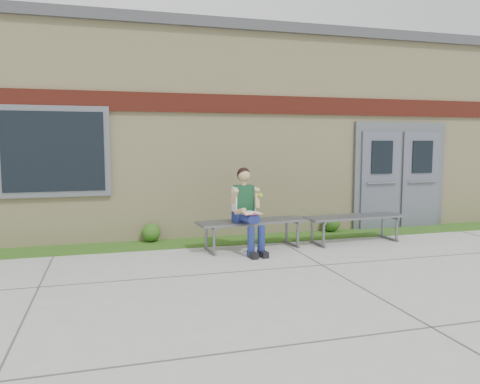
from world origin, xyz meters
name	(u,v)px	position (x,y,z in m)	size (l,w,h in m)	color
ground	(271,280)	(0.00, 0.00, 0.00)	(80.00, 80.00, 0.00)	#9E9E99
grass_strip	(225,241)	(0.00, 2.60, 0.01)	(16.00, 0.80, 0.02)	#1E4612
school_building	(192,133)	(0.00, 5.99, 2.10)	(16.20, 6.22, 4.20)	beige
bench_left	(253,227)	(0.31, 1.85, 0.39)	(2.00, 0.73, 0.51)	slate
bench_right	(355,222)	(2.31, 1.85, 0.39)	(1.97, 0.65, 0.50)	slate
girl	(247,208)	(0.15, 1.64, 0.76)	(0.53, 0.86, 1.44)	navy
shrub_mid	(151,232)	(-1.36, 2.85, 0.19)	(0.35, 0.35, 0.35)	#1E4612
shrub_east	(331,223)	(2.33, 2.85, 0.20)	(0.37, 0.37, 0.37)	#1E4612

